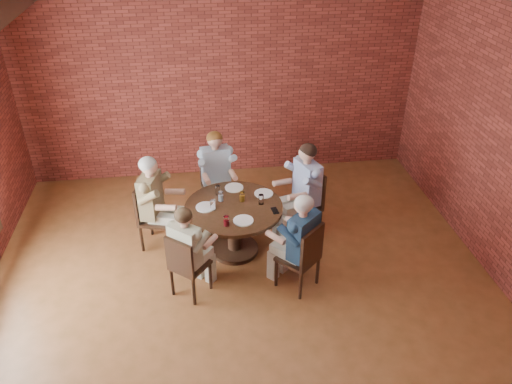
{
  "coord_description": "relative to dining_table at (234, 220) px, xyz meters",
  "views": [
    {
      "loc": [
        -0.47,
        -4.36,
        4.4
      ],
      "look_at": [
        0.25,
        1.0,
        1.05
      ],
      "focal_mm": 35.0,
      "sensor_mm": 36.0,
      "label": 1
    }
  ],
  "objects": [
    {
      "name": "glass_e",
      "position": [
        -0.28,
        -0.04,
        0.29
      ],
      "size": [
        0.07,
        0.07,
        0.14
      ],
      "primitive_type": "cylinder",
      "color": "white",
      "rests_on": "dining_table"
    },
    {
      "name": "glass_a",
      "position": [
        0.37,
        0.01,
        0.29
      ],
      "size": [
        0.07,
        0.07,
        0.14
      ],
      "primitive_type": "cylinder",
      "color": "white",
      "rests_on": "dining_table"
    },
    {
      "name": "glass_b",
      "position": [
        0.13,
        0.11,
        0.29
      ],
      "size": [
        0.07,
        0.07,
        0.14
      ],
      "primitive_type": "cylinder",
      "color": "white",
      "rests_on": "dining_table"
    },
    {
      "name": "chair_e",
      "position": [
        0.78,
        -0.85,
        -0.02
      ],
      "size": [
        0.61,
        0.61,
        0.95
      ],
      "rotation": [
        0.0,
        0.0,
        3.88
      ],
      "color": "#341B11",
      "rests_on": "floor"
    },
    {
      "name": "wall_back",
      "position": [
        0.03,
        2.34,
        1.17
      ],
      "size": [
        7.0,
        0.0,
        7.0
      ],
      "primitive_type": "plane",
      "rotation": [
        1.57,
        0.0,
        0.0
      ],
      "color": "maroon",
      "rests_on": "ground"
    },
    {
      "name": "plate_a",
      "position": [
        0.44,
        0.25,
        0.23
      ],
      "size": [
        0.26,
        0.26,
        0.01
      ],
      "primitive_type": "cylinder",
      "color": "white",
      "rests_on": "dining_table"
    },
    {
      "name": "chair_b",
      "position": [
        -0.17,
        1.07,
        -0.01
      ],
      "size": [
        0.5,
        0.5,
        0.95
      ],
      "rotation": [
        0.0,
        0.0,
        0.16
      ],
      "color": "#341B11",
      "rests_on": "floor"
    },
    {
      "name": "diner_e",
      "position": [
        0.72,
        -0.79,
        0.15
      ],
      "size": [
        0.84,
        0.85,
        1.35
      ],
      "primitive_type": null,
      "rotation": [
        0.0,
        0.0,
        3.88
      ],
      "color": "#1A314B",
      "rests_on": "floor"
    },
    {
      "name": "chair_c",
      "position": [
        -1.12,
        0.33,
        -0.01
      ],
      "size": [
        0.56,
        0.56,
        0.96
      ],
      "rotation": [
        0.0,
        0.0,
        1.28
      ],
      "color": "#341B11",
      "rests_on": "floor"
    },
    {
      "name": "ceiling",
      "position": [
        0.03,
        -1.16,
        2.87
      ],
      "size": [
        7.0,
        7.0,
        0.0
      ],
      "primitive_type": "plane",
      "rotation": [
        3.14,
        0.0,
        0.0
      ],
      "color": "silver",
      "rests_on": "wall_back"
    },
    {
      "name": "smartphone",
      "position": [
        0.52,
        -0.18,
        0.23
      ],
      "size": [
        0.1,
        0.16,
        0.01
      ],
      "primitive_type": "cube",
      "rotation": [
        0.0,
        0.0,
        0.13
      ],
      "color": "black",
      "rests_on": "dining_table"
    },
    {
      "name": "plate_c",
      "position": [
        -0.37,
        0.02,
        0.23
      ],
      "size": [
        0.26,
        0.26,
        0.01
      ],
      "primitive_type": "cylinder",
      "color": "white",
      "rests_on": "dining_table"
    },
    {
      "name": "chair_a",
      "position": [
        1.11,
        0.39,
        -0.0
      ],
      "size": [
        0.59,
        0.59,
        0.98
      ],
      "rotation": [
        0.0,
        0.0,
        -1.24
      ],
      "color": "#341B11",
      "rests_on": "floor"
    },
    {
      "name": "diner_b",
      "position": [
        -0.16,
        0.99,
        0.15
      ],
      "size": [
        0.64,
        0.75,
        1.36
      ],
      "primitive_type": null,
      "rotation": [
        0.0,
        0.0,
        0.16
      ],
      "color": "#90A5B8",
      "rests_on": "floor"
    },
    {
      "name": "glass_d",
      "position": [
        -0.16,
        0.16,
        0.29
      ],
      "size": [
        0.07,
        0.07,
        0.14
      ],
      "primitive_type": "cylinder",
      "color": "white",
      "rests_on": "dining_table"
    },
    {
      "name": "diner_c",
      "position": [
        -1.04,
        0.3,
        0.16
      ],
      "size": [
        0.82,
        0.73,
        1.38
      ],
      "primitive_type": null,
      "rotation": [
        0.0,
        0.0,
        1.28
      ],
      "color": "brown",
      "rests_on": "floor"
    },
    {
      "name": "chair_d",
      "position": [
        -0.66,
        -0.8,
        -0.04
      ],
      "size": [
        0.56,
        0.56,
        0.9
      ],
      "rotation": [
        0.0,
        0.0,
        2.45
      ],
      "color": "#341B11",
      "rests_on": "floor"
    },
    {
      "name": "floor",
      "position": [
        0.03,
        -1.16,
        -0.53
      ],
      "size": [
        7.0,
        7.0,
        0.0
      ],
      "primitive_type": "plane",
      "color": "brown",
      "rests_on": "ground"
    },
    {
      "name": "plate_d",
      "position": [
        0.09,
        -0.36,
        0.23
      ],
      "size": [
        0.26,
        0.26,
        0.01
      ],
      "primitive_type": "cylinder",
      "color": "white",
      "rests_on": "dining_table"
    },
    {
      "name": "glass_f",
      "position": [
        -0.13,
        -0.43,
        0.29
      ],
      "size": [
        0.07,
        0.07,
        0.14
      ],
      "primitive_type": "cylinder",
      "color": "white",
      "rests_on": "dining_table"
    },
    {
      "name": "plate_b",
      "position": [
        0.05,
        0.46,
        0.23
      ],
      "size": [
        0.26,
        0.26,
        0.01
      ],
      "primitive_type": "cylinder",
      "color": "white",
      "rests_on": "dining_table"
    },
    {
      "name": "diner_d",
      "position": [
        -0.61,
        -0.74,
        0.11
      ],
      "size": [
        0.76,
        0.78,
        1.27
      ],
      "primitive_type": null,
      "rotation": [
        0.0,
        0.0,
        2.45
      ],
      "color": "beige",
      "rests_on": "floor"
    },
    {
      "name": "glass_c",
      "position": [
        -0.18,
        0.32,
        0.29
      ],
      "size": [
        0.07,
        0.07,
        0.14
      ],
      "primitive_type": "cylinder",
      "color": "white",
      "rests_on": "dining_table"
    },
    {
      "name": "dining_table",
      "position": [
        0.0,
        0.0,
        0.0
      ],
      "size": [
        1.31,
        1.31,
        0.75
      ],
      "color": "#341B11",
      "rests_on": "floor"
    },
    {
      "name": "diner_a",
      "position": [
        1.02,
        0.35,
        0.18
      ],
      "size": [
        0.85,
        0.77,
        1.41
      ],
      "primitive_type": null,
      "rotation": [
        0.0,
        0.0,
        -1.24
      ],
      "color": "#3C549C",
      "rests_on": "floor"
    }
  ]
}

